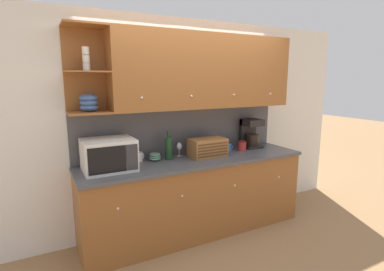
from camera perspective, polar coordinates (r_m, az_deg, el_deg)
ground_plane at (r=4.20m, az=-1.48°, el=-15.80°), size 24.00×24.00×0.00m
wall_back at (r=3.83m, az=-1.78°, el=2.06°), size 5.15×0.06×2.60m
counter_unit at (r=3.75m, az=0.71°, el=-11.34°), size 2.77×0.67×0.94m
backsplash_panel at (r=3.81m, az=-1.53°, el=0.98°), size 2.75×0.01×0.59m
upper_cabinets at (r=3.68m, az=2.02°, el=12.06°), size 2.75×0.38×0.88m
microwave at (r=3.23m, az=-15.59°, el=-3.55°), size 0.52×0.43×0.33m
mug_blue_second at (r=3.54m, az=-10.05°, el=-3.97°), size 0.10×0.09×0.11m
bowl_stack_on_counter at (r=3.54m, az=-7.10°, el=-4.00°), size 0.15×0.15×0.09m
wine_bottle at (r=3.55m, az=-4.47°, el=-2.13°), size 0.09×0.09×0.34m
wine_glass at (r=3.70m, az=-2.46°, el=-2.18°), size 0.07×0.07×0.17m
bread_box at (r=3.67m, az=2.99°, el=-2.31°), size 0.44×0.26×0.23m
mug at (r=3.98m, az=6.89°, el=-2.28°), size 0.10×0.09×0.10m
storage_canister at (r=4.06m, az=9.48°, el=-1.92°), size 0.12×0.12×0.12m
coffee_maker at (r=4.24m, az=11.13°, el=0.46°), size 0.25×0.23×0.39m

